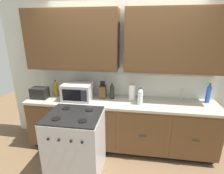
# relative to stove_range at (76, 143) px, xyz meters

# --- Properties ---
(ground_plane) EXTENTS (8.00, 8.00, 0.00)m
(ground_plane) POSITION_rel_stove_range_xyz_m (0.58, 0.33, -0.47)
(ground_plane) COLOR brown
(wall_unit) EXTENTS (4.35, 0.40, 2.59)m
(wall_unit) POSITION_rel_stove_range_xyz_m (0.58, 0.83, 1.20)
(wall_unit) COLOR silver
(wall_unit) RESTS_ON ground_plane
(counter_run) EXTENTS (3.18, 0.64, 0.91)m
(counter_run) POSITION_rel_stove_range_xyz_m (0.58, 0.63, -0.00)
(counter_run) COLOR black
(counter_run) RESTS_ON ground_plane
(stove_range) EXTENTS (0.76, 0.68, 0.95)m
(stove_range) POSITION_rel_stove_range_xyz_m (0.00, 0.00, 0.00)
(stove_range) COLOR #B7B7BC
(stove_range) RESTS_ON ground_plane
(microwave) EXTENTS (0.48, 0.37, 0.28)m
(microwave) POSITION_rel_stove_range_xyz_m (-0.14, 0.60, 0.58)
(microwave) COLOR #B7B7BC
(microwave) RESTS_ON counter_run
(toaster) EXTENTS (0.28, 0.18, 0.19)m
(toaster) POSITION_rel_stove_range_xyz_m (-0.81, 0.55, 0.54)
(toaster) COLOR black
(toaster) RESTS_ON counter_run
(knife_block) EXTENTS (0.11, 0.14, 0.31)m
(knife_block) POSITION_rel_stove_range_xyz_m (0.27, 0.72, 0.56)
(knife_block) COLOR #52361E
(knife_block) RESTS_ON counter_run
(sink_faucet) EXTENTS (0.02, 0.02, 0.20)m
(sink_faucet) POSITION_rel_stove_range_xyz_m (1.60, 0.84, 0.54)
(sink_faucet) COLOR #B2B5BA
(sink_faucet) RESTS_ON counter_run
(paper_towel_roll) EXTENTS (0.12, 0.12, 0.26)m
(paper_towel_roll) POSITION_rel_stove_range_xyz_m (0.77, 0.74, 0.57)
(paper_towel_roll) COLOR white
(paper_towel_roll) RESTS_ON counter_run
(bottle_dark) EXTENTS (0.08, 0.08, 0.27)m
(bottle_dark) POSITION_rel_stove_range_xyz_m (0.43, 0.72, 0.58)
(bottle_dark) COLOR black
(bottle_dark) RESTS_ON counter_run
(bottle_clear) EXTENTS (0.08, 0.08, 0.28)m
(bottle_clear) POSITION_rel_stove_range_xyz_m (0.91, 0.54, 0.58)
(bottle_clear) COLOR silver
(bottle_clear) RESTS_ON counter_run
(bottle_blue) EXTENTS (0.07, 0.07, 0.33)m
(bottle_blue) POSITION_rel_stove_range_xyz_m (2.00, 0.79, 0.60)
(bottle_blue) COLOR blue
(bottle_blue) RESTS_ON counter_run
(bottle_amber) EXTENTS (0.08, 0.08, 0.29)m
(bottle_amber) POSITION_rel_stove_range_xyz_m (-0.58, 0.71, 0.59)
(bottle_amber) COLOR #9E6619
(bottle_amber) RESTS_ON counter_run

